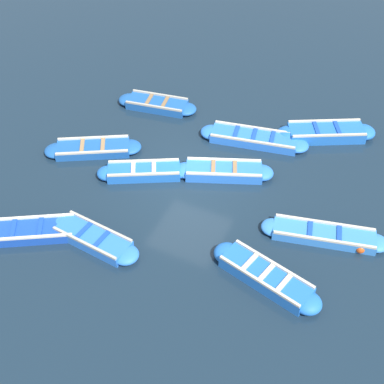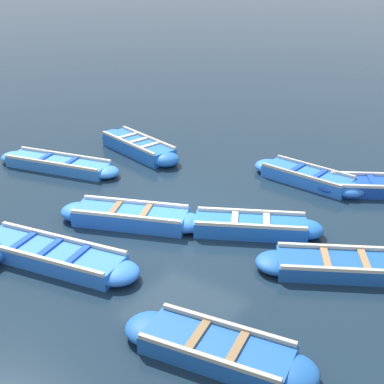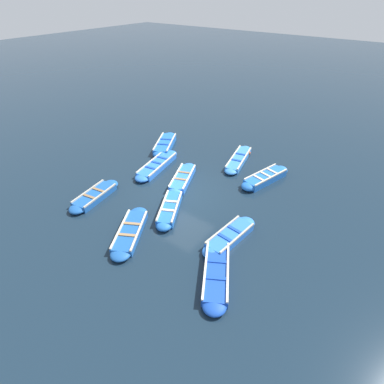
% 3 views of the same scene
% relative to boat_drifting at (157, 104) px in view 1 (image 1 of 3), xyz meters
% --- Properties ---
extents(ground_plane, '(120.00, 120.00, 0.00)m').
position_rel_boat_drifting_xyz_m(ground_plane, '(2.99, -3.37, -0.16)').
color(ground_plane, '#162838').
extents(boat_drifting, '(3.26, 1.32, 0.37)m').
position_rel_boat_drifting_xyz_m(boat_drifting, '(0.00, 0.00, 0.00)').
color(boat_drifting, '#1E59AD').
rests_on(boat_drifting, ground).
extents(boat_far_corner, '(3.62, 2.45, 0.46)m').
position_rel_boat_drifting_xyz_m(boat_far_corner, '(6.47, 0.93, 0.05)').
color(boat_far_corner, blue).
rests_on(boat_far_corner, ground).
extents(boat_centre, '(3.39, 2.40, 0.36)m').
position_rel_boat_drifting_xyz_m(boat_centre, '(-0.80, -3.38, -0.01)').
color(boat_centre, '#1E59AD').
rests_on(boat_centre, ground).
extents(boat_mid_row, '(4.03, 1.54, 0.38)m').
position_rel_boat_drifting_xyz_m(boat_mid_row, '(4.18, -0.44, 0.01)').
color(boat_mid_row, blue).
rests_on(boat_mid_row, ground).
extents(boat_end_of_row, '(3.38, 1.96, 0.42)m').
position_rel_boat_drifting_xyz_m(boat_end_of_row, '(3.89, -2.58, 0.02)').
color(boat_end_of_row, blue).
rests_on(boat_end_of_row, ground).
extents(boat_bow_out, '(3.54, 1.63, 0.46)m').
position_rel_boat_drifting_xyz_m(boat_bow_out, '(6.63, -6.18, 0.04)').
color(boat_bow_out, blue).
rests_on(boat_bow_out, ground).
extents(boat_broadside, '(3.12, 2.10, 0.40)m').
position_rel_boat_drifting_xyz_m(boat_broadside, '(1.44, -3.72, 0.02)').
color(boat_broadside, blue).
rests_on(boat_broadside, ground).
extents(boat_stern_in, '(3.24, 1.11, 0.39)m').
position_rel_boat_drifting_xyz_m(boat_stern_in, '(1.50, -6.98, 0.01)').
color(boat_stern_in, blue).
rests_on(boat_stern_in, ground).
extents(boat_outer_right, '(3.84, 1.55, 0.35)m').
position_rel_boat_drifting_xyz_m(boat_outer_right, '(7.68, -3.93, -0.01)').
color(boat_outer_right, '#3884E0').
rests_on(boat_outer_right, ground).
extents(boat_near_quay, '(3.58, 2.55, 0.37)m').
position_rel_boat_drifting_xyz_m(boat_near_quay, '(-0.44, -7.55, 0.00)').
color(boat_near_quay, '#1947B7').
rests_on(boat_near_quay, ground).
extents(buoy_orange_near, '(0.29, 0.29, 0.29)m').
position_rel_boat_drifting_xyz_m(buoy_orange_near, '(8.79, -4.00, -0.01)').
color(buoy_orange_near, '#E05119').
rests_on(buoy_orange_near, ground).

